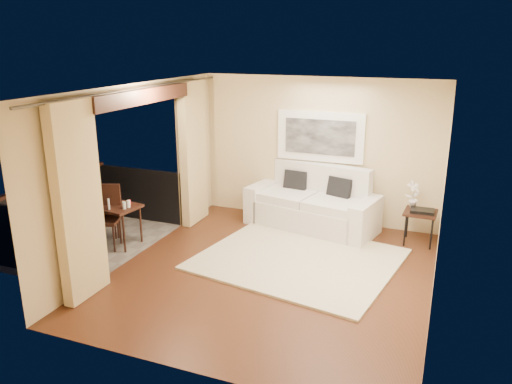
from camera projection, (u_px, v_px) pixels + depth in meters
The scene contains 18 objects.
floor at pixel (272, 273), 7.43m from camera, with size 5.00×5.00×0.00m, color #502A17.
room_shell at pixel (140, 96), 7.44m from camera, with size 5.00×6.40×5.00m.
balcony at pixel (91, 232), 8.54m from camera, with size 1.81×2.60×1.17m.
curtains at pixel (146, 173), 7.78m from camera, with size 0.16×4.80×2.64m.
artwork at pixel (320, 137), 9.14m from camera, with size 1.62×0.07×0.92m.
rug at pixel (298, 259), 7.85m from camera, with size 2.90×2.52×0.04m, color beige.
sofa at pixel (314, 206), 9.17m from camera, with size 2.50×1.46×1.13m.
side_table at pixel (420, 215), 8.36m from camera, with size 0.55×0.55×0.57m.
tray at pixel (422, 211), 8.30m from camera, with size 0.38×0.28×0.05m, color black.
orchid at pixel (413, 194), 8.48m from camera, with size 0.25×0.17×0.47m, color white.
bistro_table at pixel (119, 211), 8.26m from camera, with size 0.66×0.66×0.69m.
balcony_chair_far at pixel (96, 212), 8.45m from camera, with size 0.50×0.50×0.91m.
balcony_chair_near at pixel (106, 211), 8.25m from camera, with size 0.58×0.58×1.05m.
ice_bucket at pixel (116, 197), 8.37m from camera, with size 0.18×0.18×0.20m, color silver.
candle at pixel (129, 202), 8.33m from camera, with size 0.06×0.06×0.07m, color red.
vase at pixel (109, 204), 8.06m from camera, with size 0.04×0.04×0.18m, color silver.
glass_a at pixel (124, 205), 8.10m from camera, with size 0.06×0.06×0.12m, color silver.
glass_b at pixel (128, 204), 8.17m from camera, with size 0.06×0.06×0.12m, color white.
Camera 1 is at (2.24, -6.37, 3.33)m, focal length 35.00 mm.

